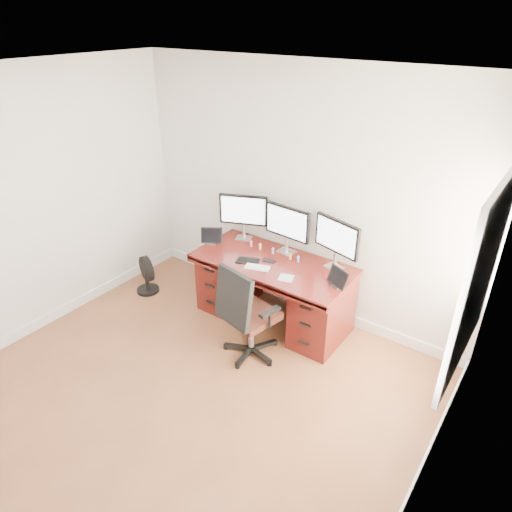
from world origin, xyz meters
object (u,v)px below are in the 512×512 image
Objects in this scene: desk at (274,288)px; office_chair at (247,328)px; floor_fan at (146,275)px; keyboard at (257,267)px; monitor_center at (287,224)px.

desk is 0.67m from office_chair.
keyboard reaches higher than floor_fan.
office_chair is (0.13, -0.66, -0.07)m from desk.
office_chair is 2.16× the size of floor_fan.
monitor_center is at bearing 110.11° from office_chair.
desk is at bearing -85.21° from monitor_center.
keyboard is (-0.18, 0.42, 0.42)m from office_chair.
monitor_center reaches higher than floor_fan.
office_chair is at bearing -85.66° from keyboard.
desk is at bearing 113.02° from office_chair.
monitor_center is 0.58m from keyboard.
monitor_center reaches higher than keyboard.
desk reaches higher than floor_fan.
floor_fan is 0.85× the size of monitor_center.
office_chair is 4.05× the size of keyboard.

